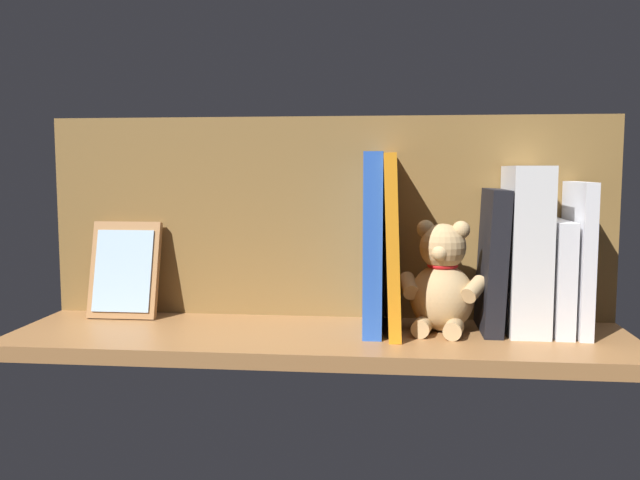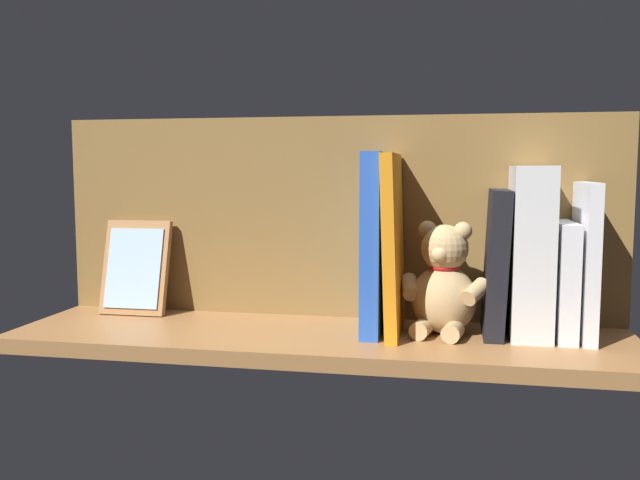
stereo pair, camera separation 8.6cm
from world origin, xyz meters
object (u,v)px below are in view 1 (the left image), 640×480
at_px(book_0, 578,258).
at_px(dictionary_thick_white, 525,249).
at_px(teddy_bear, 442,283).
at_px(picture_frame_leaning, 125,270).

relative_size(book_0, dictionary_thick_white, 0.91).
relative_size(book_0, teddy_bear, 1.34).
height_order(book_0, picture_frame_leaning, book_0).
distance_m(book_0, teddy_bear, 0.20).
bearing_deg(book_0, teddy_bear, 3.48).
bearing_deg(teddy_bear, book_0, -165.12).
bearing_deg(dictionary_thick_white, picture_frame_leaning, -3.03).
xyz_separation_m(dictionary_thick_white, teddy_bear, (0.12, 0.01, -0.05)).
bearing_deg(dictionary_thick_white, book_0, 179.32).
relative_size(dictionary_thick_white, teddy_bear, 1.48).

